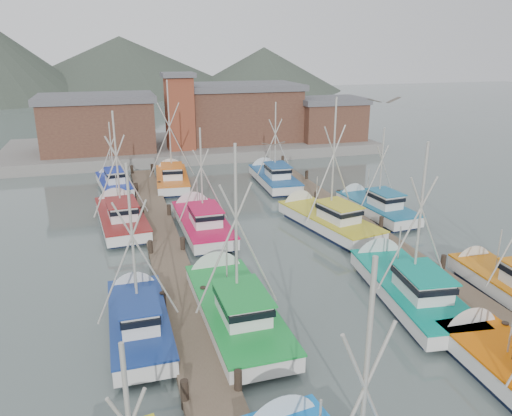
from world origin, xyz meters
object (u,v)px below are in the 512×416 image
object	(u,v)px
lookout_tower	(180,111)
boat_4	(233,305)
boat_8	(201,221)
boat_12	(172,178)

from	to	relation	value
lookout_tower	boat_4	xyz separation A→B (m)	(-2.80, -36.32, -4.87)
boat_8	boat_12	distance (m)	12.85
boat_8	boat_12	bearing A→B (deg)	90.97
lookout_tower	boat_12	bearing A→B (deg)	-102.85
boat_8	boat_12	size ratio (longest dim) A/B	0.91
boat_8	lookout_tower	bearing A→B (deg)	84.02
lookout_tower	boat_8	bearing A→B (deg)	-94.98
lookout_tower	boat_8	size ratio (longest dim) A/B	0.89
boat_4	boat_8	size ratio (longest dim) A/B	1.06
boat_12	boat_4	bearing A→B (deg)	-85.79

